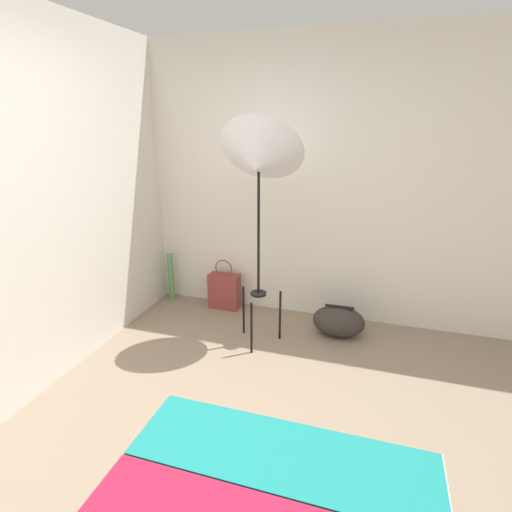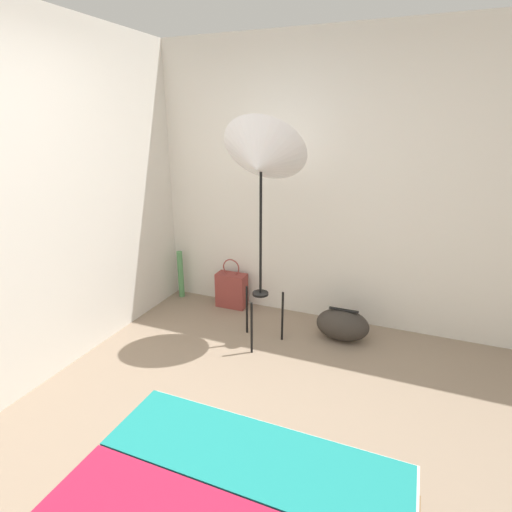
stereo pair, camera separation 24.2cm
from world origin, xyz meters
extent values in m
plane|color=gray|center=(0.00, 0.00, 0.00)|extent=(14.00, 14.00, 0.00)
cube|color=silver|center=(0.00, 2.24, 1.30)|extent=(8.00, 0.05, 2.60)
cube|color=silver|center=(-1.66, 1.00, 1.30)|extent=(0.05, 8.00, 2.60)
cube|color=#197F7A|center=(0.27, -0.11, 0.46)|extent=(1.33, 0.41, 0.04)
cylinder|color=black|center=(-0.35, 1.34, 0.23)|extent=(0.02, 0.02, 0.46)
cylinder|color=black|center=(-0.51, 1.63, 0.23)|extent=(0.02, 0.02, 0.46)
cylinder|color=black|center=(-0.18, 1.63, 0.23)|extent=(0.02, 0.02, 0.46)
cylinder|color=black|center=(-0.35, 1.53, 0.46)|extent=(0.14, 0.14, 0.02)
cylinder|color=black|center=(-0.35, 1.53, 1.02)|extent=(0.02, 0.02, 1.12)
cone|color=silver|center=(-0.35, 1.53, 1.58)|extent=(0.67, 0.60, 0.66)
cube|color=brown|center=(-0.88, 2.08, 0.18)|extent=(0.31, 0.15, 0.36)
torus|color=brown|center=(-0.88, 2.08, 0.43)|extent=(0.18, 0.01, 0.18)
ellipsoid|color=#332D28|center=(0.32, 1.84, 0.14)|extent=(0.47, 0.28, 0.28)
cube|color=black|center=(0.32, 1.84, 0.29)|extent=(0.26, 0.04, 0.01)
cylinder|color=#56995B|center=(-1.51, 2.10, 0.26)|extent=(0.06, 0.06, 0.52)
camera|label=1|loc=(0.56, -1.45, 1.85)|focal=28.00mm
camera|label=2|loc=(0.79, -1.37, 1.85)|focal=28.00mm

